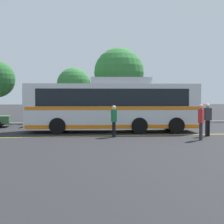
{
  "coord_description": "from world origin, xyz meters",
  "views": [
    {
      "loc": [
        -2.37,
        -20.23,
        2.12
      ],
      "look_at": [
        0.38,
        -0.22,
        1.29
      ],
      "focal_mm": 50.0,
      "sensor_mm": 36.0,
      "label": 1
    }
  ],
  "objects_px": {
    "parked_car_1": "(60,117)",
    "tree_0": "(119,73)",
    "transit_bus": "(112,105)",
    "pedestrian_1": "(201,120)",
    "pedestrian_0": "(114,119)",
    "pedestrian_2": "(208,117)",
    "tree_2": "(74,85)"
  },
  "relations": [
    {
      "from": "pedestrian_0",
      "to": "tree_0",
      "type": "bearing_deg",
      "value": 161.32
    },
    {
      "from": "pedestrian_0",
      "to": "tree_0",
      "type": "relative_size",
      "value": 0.24
    },
    {
      "from": "pedestrian_0",
      "to": "pedestrian_2",
      "type": "distance_m",
      "value": 5.38
    },
    {
      "from": "tree_0",
      "to": "transit_bus",
      "type": "bearing_deg",
      "value": -101.32
    },
    {
      "from": "parked_car_1",
      "to": "pedestrian_2",
      "type": "relative_size",
      "value": 2.5
    },
    {
      "from": "parked_car_1",
      "to": "pedestrian_0",
      "type": "bearing_deg",
      "value": -156.26
    },
    {
      "from": "transit_bus",
      "to": "pedestrian_2",
      "type": "xyz_separation_m",
      "value": [
        5.08,
        -3.14,
        -0.69
      ]
    },
    {
      "from": "transit_bus",
      "to": "pedestrian_2",
      "type": "distance_m",
      "value": 6.01
    },
    {
      "from": "pedestrian_1",
      "to": "tree_0",
      "type": "bearing_deg",
      "value": -137.99
    },
    {
      "from": "transit_bus",
      "to": "pedestrian_1",
      "type": "xyz_separation_m",
      "value": [
        3.99,
        -4.7,
        -0.69
      ]
    },
    {
      "from": "pedestrian_1",
      "to": "tree_2",
      "type": "relative_size",
      "value": 0.37
    },
    {
      "from": "transit_bus",
      "to": "pedestrian_0",
      "type": "bearing_deg",
      "value": 179.14
    },
    {
      "from": "parked_car_1",
      "to": "tree_0",
      "type": "bearing_deg",
      "value": -41.29
    },
    {
      "from": "transit_bus",
      "to": "tree_0",
      "type": "relative_size",
      "value": 1.56
    },
    {
      "from": "tree_0",
      "to": "tree_2",
      "type": "xyz_separation_m",
      "value": [
        -4.56,
        -1.78,
        -1.28
      ]
    },
    {
      "from": "pedestrian_1",
      "to": "pedestrian_0",
      "type": "bearing_deg",
      "value": -78.48
    },
    {
      "from": "pedestrian_0",
      "to": "pedestrian_1",
      "type": "distance_m",
      "value": 4.68
    },
    {
      "from": "transit_bus",
      "to": "parked_car_1",
      "type": "xyz_separation_m",
      "value": [
        -3.46,
        4.81,
        -1.06
      ]
    },
    {
      "from": "transit_bus",
      "to": "pedestrian_2",
      "type": "relative_size",
      "value": 6.08
    },
    {
      "from": "transit_bus",
      "to": "pedestrian_0",
      "type": "relative_size",
      "value": 6.4
    },
    {
      "from": "pedestrian_2",
      "to": "tree_0",
      "type": "distance_m",
      "value": 14.92
    },
    {
      "from": "parked_car_1",
      "to": "pedestrian_1",
      "type": "distance_m",
      "value": 12.09
    },
    {
      "from": "pedestrian_2",
      "to": "pedestrian_0",
      "type": "bearing_deg",
      "value": 157.94
    },
    {
      "from": "parked_car_1",
      "to": "tree_0",
      "type": "distance_m",
      "value": 9.35
    },
    {
      "from": "pedestrian_2",
      "to": "tree_0",
      "type": "height_order",
      "value": "tree_0"
    },
    {
      "from": "transit_bus",
      "to": "parked_car_1",
      "type": "bearing_deg",
      "value": 40.85
    },
    {
      "from": "tree_2",
      "to": "parked_car_1",
      "type": "bearing_deg",
      "value": -104.06
    },
    {
      "from": "tree_0",
      "to": "pedestrian_1",
      "type": "bearing_deg",
      "value": -83.55
    },
    {
      "from": "transit_bus",
      "to": "tree_0",
      "type": "xyz_separation_m",
      "value": [
        2.21,
        11.03,
        3.01
      ]
    },
    {
      "from": "pedestrian_0",
      "to": "tree_2",
      "type": "distance_m",
      "value": 12.47
    },
    {
      "from": "tree_0",
      "to": "tree_2",
      "type": "distance_m",
      "value": 5.06
    },
    {
      "from": "transit_bus",
      "to": "pedestrian_1",
      "type": "height_order",
      "value": "transit_bus"
    }
  ]
}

